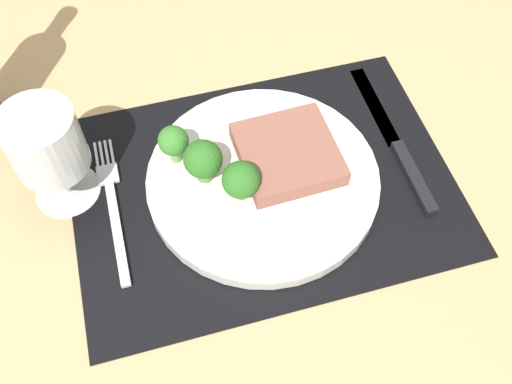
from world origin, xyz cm
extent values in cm
cube|color=tan|center=(0.00, 0.00, -1.50)|extent=(140.00, 110.00, 3.00)
cube|color=black|center=(0.00, 0.00, 0.15)|extent=(42.68, 30.87, 0.30)
cylinder|color=silver|center=(0.00, 0.00, 1.10)|extent=(26.00, 26.00, 1.60)
cube|color=#8C5647|center=(3.24, 1.41, 2.96)|extent=(10.93, 11.12, 2.12)
cylinder|color=#6B994C|center=(-8.78, 4.82, 2.84)|extent=(1.22, 1.22, 1.88)
sphere|color=#387A2D|center=(-8.78, 4.82, 5.23)|extent=(3.40, 3.40, 3.40)
cylinder|color=#5B8942|center=(-6.21, 1.61, 2.63)|extent=(1.87, 1.87, 1.46)
sphere|color=#2D6B23|center=(-6.21, 1.61, 5.17)|extent=(4.25, 4.25, 4.25)
cylinder|color=#5B8942|center=(-2.96, -1.87, 2.53)|extent=(1.28, 1.28, 1.27)
sphere|color=#2D6B23|center=(-2.96, -1.87, 4.90)|extent=(4.08, 4.08, 4.08)
cube|color=silver|center=(-16.77, -2.00, 0.55)|extent=(1.00, 13.00, 0.50)
cube|color=silver|center=(-16.77, 5.80, 0.55)|extent=(2.40, 2.60, 0.40)
cube|color=silver|center=(-17.67, 8.90, 0.55)|extent=(0.30, 3.60, 0.35)
cube|color=silver|center=(-17.07, 8.90, 0.55)|extent=(0.30, 3.60, 0.35)
cube|color=silver|center=(-16.47, 8.90, 0.55)|extent=(0.30, 3.60, 0.35)
cube|color=silver|center=(-15.87, 8.90, 0.55)|extent=(0.30, 3.60, 0.35)
cube|color=black|center=(16.71, -3.90, 0.70)|extent=(1.40, 10.00, 0.80)
cube|color=silver|center=(16.71, 7.60, 0.45)|extent=(1.80, 13.00, 0.30)
cylinder|color=silver|center=(-21.37, 5.08, 0.20)|extent=(7.23, 7.23, 0.40)
cylinder|color=silver|center=(-21.37, 5.08, 2.95)|extent=(0.80, 0.80, 5.10)
cylinder|color=silver|center=(-21.37, 5.08, 9.05)|extent=(7.71, 7.71, 7.11)
cylinder|color=tan|center=(-21.37, 5.08, 7.42)|extent=(6.78, 6.78, 3.84)
camera|label=1|loc=(-10.50, -34.86, 54.49)|focal=40.45mm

